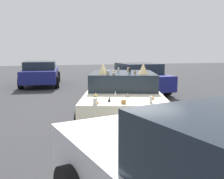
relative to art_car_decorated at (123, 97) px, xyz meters
The scene contains 4 objects.
ground_plane 0.69m from the art_car_decorated, 162.37° to the left, with size 60.00×60.00×0.00m, color #38383A.
art_car_decorated is the anchor object (origin of this frame).
parked_sedan_far_right 8.79m from the art_car_decorated, 12.50° to the left, with size 4.77×2.43×1.36m.
parked_sedan_near_right 5.25m from the art_car_decorated, 26.41° to the right, with size 4.43×2.08×1.36m.
Camera 1 is at (-6.38, 2.25, 1.90)m, focal length 40.83 mm.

